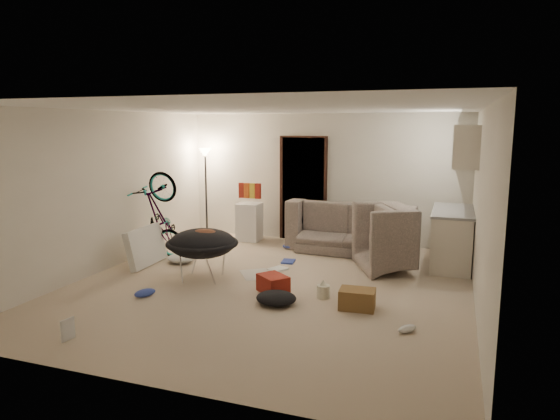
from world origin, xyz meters
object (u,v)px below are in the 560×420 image
(floor_lamp, at_px, (206,173))
(saucer_chair, at_px, (202,250))
(bicycle, at_px, (161,235))
(mini_fridge, at_px, (249,222))
(sofa, at_px, (352,232))
(kitchen_counter, at_px, (452,239))
(juicer, at_px, (323,291))
(armchair, at_px, (407,245))
(drink_case_a, at_px, (357,299))
(drink_case_b, at_px, (273,284))
(tv_box, at_px, (146,246))

(floor_lamp, relative_size, saucer_chair, 1.69)
(bicycle, height_order, mini_fridge, bicycle)
(floor_lamp, height_order, sofa, floor_lamp)
(kitchen_counter, distance_m, juicer, 2.78)
(kitchen_counter, bearing_deg, mini_fridge, 171.82)
(sofa, height_order, armchair, armchair)
(juicer, bearing_deg, drink_case_a, -25.90)
(bicycle, bearing_deg, floor_lamp, 4.68)
(sofa, distance_m, drink_case_b, 2.79)
(armchair, relative_size, bicycle, 0.76)
(armchair, bearing_deg, juicer, 127.93)
(kitchen_counter, xyz_separation_m, bicycle, (-4.73, -1.22, -0.04))
(sofa, bearing_deg, kitchen_counter, 168.83)
(armchair, relative_size, juicer, 4.67)
(mini_fridge, bearing_deg, kitchen_counter, -10.62)
(bicycle, distance_m, mini_fridge, 1.99)
(mini_fridge, height_order, juicer, mini_fridge)
(mini_fridge, distance_m, tv_box, 2.40)
(drink_case_b, height_order, juicer, juicer)
(armchair, xyz_separation_m, drink_case_a, (-0.41, -2.05, -0.25))
(floor_lamp, distance_m, saucer_chair, 3.14)
(saucer_chair, relative_size, tv_box, 1.12)
(sofa, distance_m, bicycle, 3.44)
(drink_case_a, height_order, drink_case_b, drink_case_a)
(sofa, bearing_deg, floor_lamp, -0.28)
(saucer_chair, bearing_deg, drink_case_b, -10.52)
(sofa, xyz_separation_m, juicer, (0.15, -2.72, -0.24))
(drink_case_a, distance_m, drink_case_b, 1.23)
(mini_fridge, relative_size, saucer_chair, 0.70)
(mini_fridge, xyz_separation_m, juicer, (2.25, -2.82, -0.27))
(floor_lamp, xyz_separation_m, mini_fridge, (1.01, -0.10, -0.93))
(floor_lamp, xyz_separation_m, drink_case_a, (3.75, -3.16, -1.18))
(kitchen_counter, bearing_deg, drink_case_b, -135.05)
(tv_box, bearing_deg, juicer, -12.78)
(kitchen_counter, xyz_separation_m, armchair, (-0.67, -0.46, -0.06))
(floor_lamp, bearing_deg, bicycle, -86.95)
(bicycle, relative_size, drink_case_b, 3.69)
(bicycle, xyz_separation_m, juicer, (3.16, -1.05, -0.30))
(saucer_chair, relative_size, drink_case_a, 2.44)
(sofa, height_order, drink_case_a, sofa)
(bicycle, bearing_deg, sofa, -59.21)
(sofa, height_order, mini_fridge, mini_fridge)
(sofa, bearing_deg, mini_fridge, 0.68)
(sofa, xyz_separation_m, saucer_chair, (-1.75, -2.51, 0.11))
(floor_lamp, height_order, juicer, floor_lamp)
(mini_fridge, bearing_deg, floor_lamp, 171.89)
(armchair, bearing_deg, drink_case_a, 143.31)
(kitchen_counter, relative_size, sofa, 0.65)
(sofa, relative_size, saucer_chair, 2.17)
(bicycle, relative_size, tv_box, 1.62)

